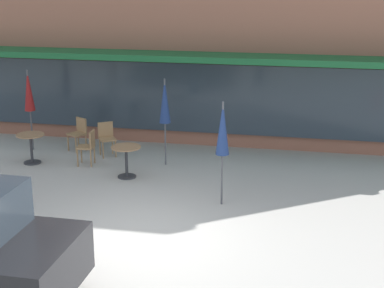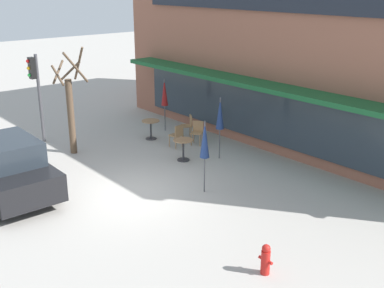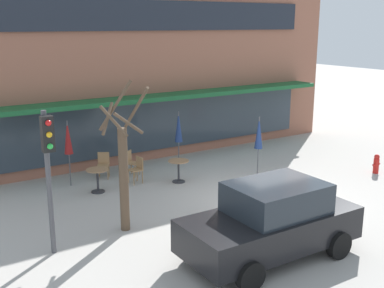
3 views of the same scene
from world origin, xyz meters
The scene contains 14 objects.
ground_plane centered at (0.00, 0.00, 0.00)m, with size 80.00×80.00×0.00m, color #ADA8A0.
building_facade centered at (0.00, 9.97, 3.84)m, with size 16.90×9.10×7.69m.
cafe_table_near_wall centered at (-1.15, 3.02, 0.52)m, with size 0.70×0.70×0.76m.
cafe_table_streetside centered at (-3.84, 3.56, 0.52)m, with size 0.70×0.70×0.76m.
patio_umbrella_green_folded centered at (1.32, 1.81, 1.63)m, with size 0.28×0.28×2.20m.
patio_umbrella_cream_folded centered at (-0.47, 4.11, 1.63)m, with size 0.28×0.28×2.20m.
patio_umbrella_corner_open centered at (-4.35, 4.66, 1.63)m, with size 0.28×0.28×2.20m.
cafe_chair_0 centered at (-2.18, 4.56, 0.53)m, with size 0.55×0.55×0.89m.
cafe_chair_1 centered at (-3.08, 4.87, 0.53)m, with size 0.55×0.55×0.89m.
cafe_chair_2 centered at (-2.36, 3.71, 0.53)m, with size 0.44×0.44×0.89m.
parked_sedan centered at (-2.17, -2.74, 0.88)m, with size 4.21×2.04×1.76m.
street_tree centered at (-4.34, 0.47, 1.69)m, with size 1.17×1.14×3.86m.
traffic_light_pole centered at (-6.32, 0.09, 2.30)m, with size 0.26×0.44×3.40m.
fire_hydrant centered at (5.33, -0.01, 0.35)m, with size 0.36×0.20×0.71m.
Camera 2 is at (11.10, -6.95, 5.98)m, focal length 45.00 mm.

